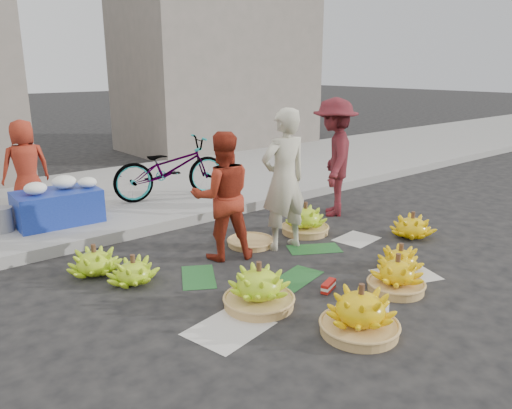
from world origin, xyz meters
TOP-DOWN VIEW (x-y plane):
  - ground at (0.00, 0.00)m, footprint 80.00×80.00m
  - curb at (0.00, 2.20)m, footprint 40.00×0.25m
  - sidewalk at (0.00, 4.30)m, footprint 40.00×4.00m
  - building_right at (4.50, 7.70)m, footprint 5.00×3.00m
  - newspaper_scatter at (0.00, -0.80)m, footprint 3.20×1.80m
  - banana_leaves at (-0.10, 0.20)m, footprint 2.00×1.00m
  - banana_bunch_0 at (-0.83, -0.44)m, footprint 0.67×0.67m
  - banana_bunch_1 at (-0.48, -1.37)m, footprint 0.75×0.75m
  - banana_bunch_2 at (0.48, -1.07)m, footprint 0.58×0.58m
  - banana_bunch_3 at (0.98, -0.76)m, footprint 0.60×0.60m
  - banana_bunch_4 at (2.02, -0.22)m, footprint 0.71×0.71m
  - banana_bunch_5 at (1.05, 0.82)m, footprint 0.64×0.64m
  - banana_bunch_6 at (-1.51, 0.81)m, footprint 0.59×0.59m
  - banana_bunch_7 at (-1.73, 1.30)m, footprint 0.71×0.71m
  - basket_spare at (0.17, 0.93)m, footprint 0.60×0.60m
  - incense_stack at (-0.06, -0.63)m, footprint 0.25×0.15m
  - vendor_cream at (0.44, 0.60)m, footprint 0.68×0.49m
  - vendor_red at (-0.34, 0.81)m, footprint 0.91×0.82m
  - man_striped at (2.02, 1.21)m, footprint 1.29×1.27m
  - flower_table at (-1.51, 3.05)m, footprint 1.12×0.73m
  - grey_bucket at (-2.22, 3.15)m, footprint 0.28×0.28m
  - flower_vendor at (-1.65, 3.89)m, footprint 0.68×0.45m
  - bicycle at (0.38, 3.25)m, footprint 1.03×1.98m

SIDE VIEW (x-z plane):
  - ground at x=0.00m, z-range 0.00..0.00m
  - newspaper_scatter at x=0.00m, z-range 0.00..0.01m
  - banana_leaves at x=-0.10m, z-range 0.00..0.01m
  - basket_spare at x=0.17m, z-range 0.00..0.07m
  - incense_stack at x=-0.06m, z-range 0.01..0.10m
  - sidewalk at x=0.00m, z-range 0.00..0.12m
  - curb at x=0.00m, z-range 0.00..0.15m
  - banana_bunch_3 at x=0.98m, z-range -0.02..0.28m
  - banana_bunch_6 at x=-1.51m, z-range -0.02..0.30m
  - banana_bunch_7 at x=-1.73m, z-range -0.02..0.32m
  - banana_bunch_4 at x=2.02m, z-range -0.02..0.34m
  - banana_bunch_2 at x=0.48m, z-range -0.03..0.37m
  - banana_bunch_5 at x=1.05m, z-range -0.03..0.41m
  - banana_bunch_0 at x=-0.83m, z-range -0.03..0.43m
  - banana_bunch_1 at x=-0.48m, z-range -0.03..0.43m
  - grey_bucket at x=-2.22m, z-range 0.12..0.44m
  - flower_table at x=-1.51m, z-range 0.06..0.70m
  - bicycle at x=0.38m, z-range 0.12..1.11m
  - vendor_red at x=-0.34m, z-range 0.00..1.51m
  - flower_vendor at x=-1.65m, z-range 0.12..1.49m
  - vendor_cream at x=0.44m, z-range 0.00..1.75m
  - man_striped at x=2.02m, z-range 0.00..1.78m
  - building_right at x=4.50m, z-range 0.00..5.00m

